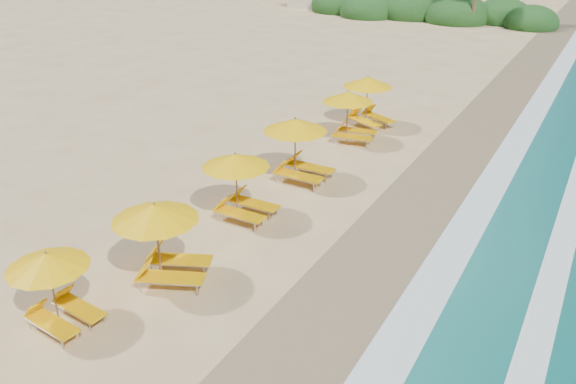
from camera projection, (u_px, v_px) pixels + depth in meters
ground at (288, 223)px, 20.53m from camera, size 160.00×160.00×0.00m
wet_sand at (398, 252)px, 18.76m from camera, size 4.00×160.00×0.01m
surf_foam at (485, 274)px, 17.56m from camera, size 4.00×160.00×0.01m
station_1 at (55, 285)px, 15.01m from camera, size 2.45×2.31×2.13m
station_2 at (164, 237)px, 16.79m from camera, size 3.29×3.27×2.52m
station_3 at (241, 182)px, 20.40m from camera, size 2.60×2.40×2.42m
station_4 at (300, 145)px, 23.32m from camera, size 2.82×2.60×2.60m
station_5 at (351, 113)px, 27.45m from camera, size 2.83×2.68×2.42m
station_6 at (370, 98)px, 29.42m from camera, size 3.33×3.32×2.53m
treeline at (420, 8)px, 60.44m from camera, size 25.80×8.80×9.74m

